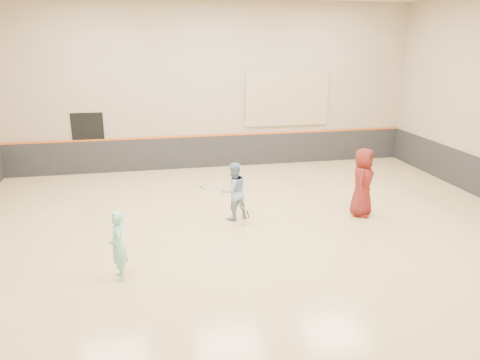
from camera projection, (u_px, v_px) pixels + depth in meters
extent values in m
cube|color=tan|center=(249.00, 230.00, 12.24)|extent=(15.00, 12.00, 0.20)
cube|color=tan|center=(213.00, 87.00, 16.97)|extent=(15.00, 0.02, 6.00)
cube|color=tan|center=(357.00, 185.00, 5.70)|extent=(15.00, 0.02, 6.00)
cube|color=#232326|center=(214.00, 151.00, 17.63)|extent=(14.90, 0.04, 1.20)
cube|color=#D85914|center=(214.00, 135.00, 17.44)|extent=(14.90, 0.03, 0.06)
cube|color=tan|center=(287.00, 99.00, 17.59)|extent=(3.20, 0.08, 2.00)
cube|color=black|center=(89.00, 144.00, 16.63)|extent=(1.10, 0.05, 2.20)
imported|color=#7BD5C5|center=(118.00, 246.00, 9.36)|extent=(0.41, 0.57, 1.46)
imported|color=#819FC7|center=(234.00, 191.00, 12.49)|extent=(0.93, 0.82, 1.58)
imported|color=maroon|center=(363.00, 182.00, 12.72)|extent=(1.02, 1.10, 1.89)
sphere|color=#C1D130|center=(243.00, 224.00, 12.28)|extent=(0.07, 0.07, 0.07)
sphere|color=#CEDA32|center=(371.00, 178.00, 12.51)|extent=(0.07, 0.07, 0.07)
sphere|color=#CED631|center=(204.00, 189.00, 15.09)|extent=(0.07, 0.07, 0.07)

